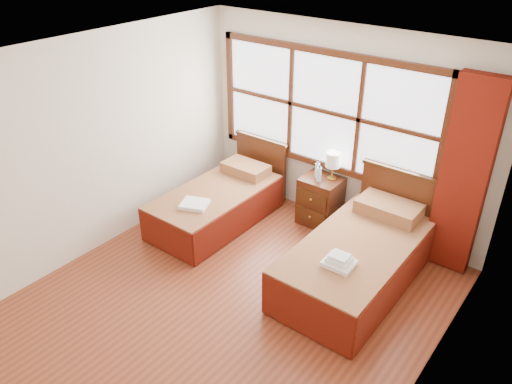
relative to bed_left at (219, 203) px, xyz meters
The scene contains 15 objects.
floor 1.71m from the bed_left, 45.15° to the right, with size 4.50×4.50×0.00m, color brown.
ceiling 2.87m from the bed_left, 45.15° to the right, with size 4.50×4.50×0.00m, color white.
wall_back 1.89m from the bed_left, 41.40° to the left, with size 4.00×4.00×0.00m, color silver.
wall_left 1.77m from the bed_left, 123.97° to the right, with size 4.50×4.50×0.00m, color silver.
wall_right 3.56m from the bed_left, 20.58° to the right, with size 4.50×4.50×0.00m, color silver.
window 1.84m from the bed_left, 47.07° to the left, with size 3.16×0.06×1.56m.
curtain 3.07m from the bed_left, 18.07° to the left, with size 0.50×0.16×2.30m, color maroon.
bed_left is the anchor object (origin of this frame).
bed_right 2.10m from the bed_left, ahead, with size 1.07×2.09×1.04m.
nightstand 1.36m from the bed_left, 35.78° to the left, with size 0.50×0.49×0.67m.
towels_left 0.56m from the bed_left, 83.39° to the right, with size 0.41×0.39×0.05m.
towels_right 2.21m from the bed_left, 14.35° to the right, with size 0.31×0.28×0.13m.
lamp 1.63m from the bed_left, 35.65° to the left, with size 0.19×0.19×0.37m.
bottle_near 1.39m from the bed_left, 37.58° to the left, with size 0.06×0.06×0.22m.
bottle_far 1.41m from the bed_left, 32.47° to the left, with size 0.06×0.06×0.23m.
Camera 1 is at (2.74, -3.08, 3.69)m, focal length 35.00 mm.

